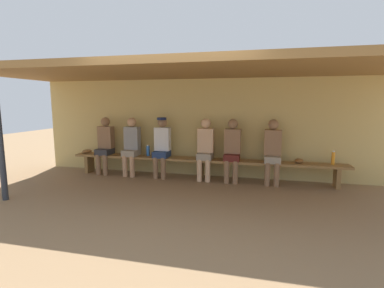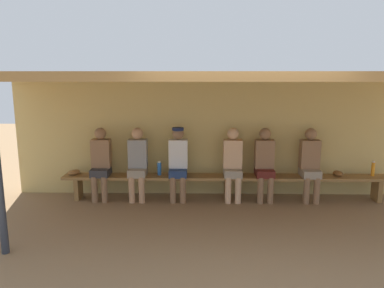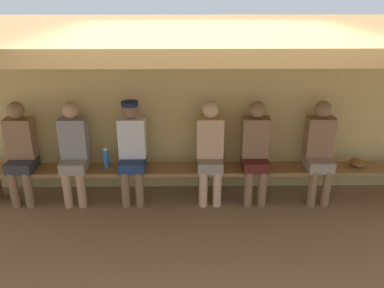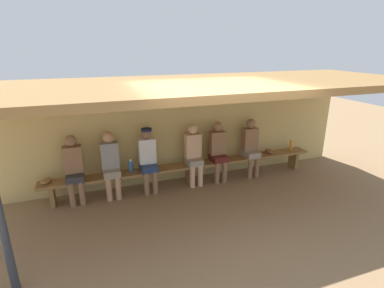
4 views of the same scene
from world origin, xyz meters
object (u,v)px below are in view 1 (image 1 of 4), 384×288
object	(u,v)px
player_rightmost	(131,144)
water_bottle_blue	(333,158)
player_with_sunglasses	(162,144)
baseball_glove_dark_brown	(299,161)
baseball_glove_worn	(87,151)
bench	(201,162)
water_bottle_orange	(148,151)
player_in_white	(205,147)
player_in_blue	(105,143)
player_near_post	(273,149)
player_in_red	(232,148)
support_post	(0,137)

from	to	relation	value
player_rightmost	water_bottle_blue	xyz separation A→B (m)	(4.30, 0.04, -0.14)
player_with_sunglasses	baseball_glove_dark_brown	xyz separation A→B (m)	(2.93, 0.03, -0.24)
player_rightmost	baseball_glove_worn	xyz separation A→B (m)	(-1.19, 0.03, -0.22)
bench	baseball_glove_worn	distance (m)	2.83
water_bottle_orange	player_rightmost	bearing A→B (deg)	-175.09
player_in_white	baseball_glove_dark_brown	size ratio (longest dim) A/B	5.56
baseball_glove_worn	player_in_blue	bearing A→B (deg)	121.10
bench	player_in_blue	xyz separation A→B (m)	(-2.31, 0.00, 0.34)
bench	player_in_blue	size ratio (longest dim) A/B	4.49
player_near_post	baseball_glove_worn	bearing A→B (deg)	179.59
bench	player_with_sunglasses	world-z (taller)	player_with_sunglasses
player_in_blue	player_rightmost	world-z (taller)	same
player_in_blue	player_near_post	xyz separation A→B (m)	(3.81, 0.00, 0.00)
player_in_blue	player_rightmost	size ratio (longest dim) A/B	1.00
player_near_post	water_bottle_orange	bearing A→B (deg)	179.30
player_in_blue	player_rightmost	xyz separation A→B (m)	(0.67, 0.00, 0.00)
baseball_glove_worn	player_in_white	bearing A→B (deg)	123.93
water_bottle_orange	baseball_glove_worn	size ratio (longest dim) A/B	1.08
player_in_red	water_bottle_orange	distance (m)	1.93
player_rightmost	water_bottle_orange	xyz separation A→B (m)	(0.39, 0.03, -0.15)
baseball_glove_worn	bench	bearing A→B (deg)	123.85
player_near_post	water_bottle_blue	size ratio (longest dim) A/B	4.86
water_bottle_blue	support_post	bearing A→B (deg)	-159.41
player_in_red	water_bottle_orange	size ratio (longest dim) A/B	5.17
player_rightmost	water_bottle_orange	bearing A→B (deg)	4.91
player_in_white	player_in_red	size ratio (longest dim) A/B	1.00
player_in_blue	baseball_glove_worn	xyz separation A→B (m)	(-0.52, 0.03, -0.22)
player_in_white	water_bottle_blue	world-z (taller)	player_in_white
baseball_glove_worn	player_near_post	bearing A→B (deg)	124.13
water_bottle_orange	support_post	bearing A→B (deg)	-129.92
player_in_blue	baseball_glove_dark_brown	world-z (taller)	player_in_blue
support_post	player_with_sunglasses	distance (m)	3.02
player_near_post	baseball_glove_worn	distance (m)	4.33
player_rightmost	baseball_glove_dark_brown	size ratio (longest dim) A/B	5.56
player_rightmost	water_bottle_blue	world-z (taller)	player_rightmost
support_post	player_with_sunglasses	size ratio (longest dim) A/B	1.64
support_post	water_bottle_orange	distance (m)	2.83
player_near_post	water_bottle_blue	world-z (taller)	player_near_post
support_post	player_rightmost	xyz separation A→B (m)	(1.40, 2.10, -0.37)
player_in_red	water_bottle_blue	world-z (taller)	player_in_red
player_in_blue	water_bottle_orange	world-z (taller)	player_in_blue
baseball_glove_worn	player_with_sunglasses	bearing A→B (deg)	123.63
player_with_sunglasses	player_in_blue	bearing A→B (deg)	-179.98
bench	player_in_white	xyz separation A→B (m)	(0.10, 0.00, 0.34)
player_near_post	player_in_red	world-z (taller)	same
support_post	baseball_glove_worn	distance (m)	2.22
water_bottle_blue	bench	bearing A→B (deg)	-179.17
water_bottle_blue	water_bottle_orange	bearing A→B (deg)	-179.97
support_post	player_rightmost	bearing A→B (deg)	56.43
player_with_sunglasses	water_bottle_blue	bearing A→B (deg)	0.56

